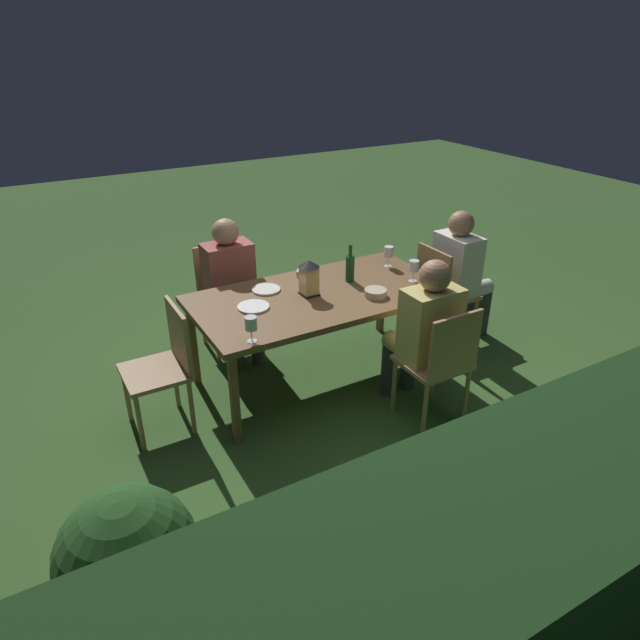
% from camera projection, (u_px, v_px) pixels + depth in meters
% --- Properties ---
extents(ground_plane, '(16.00, 16.00, 0.00)m').
position_uv_depth(ground_plane, '(320.00, 377.00, 4.45)').
color(ground_plane, '#385B28').
extents(dining_table, '(1.86, 0.97, 0.72)m').
position_uv_depth(dining_table, '(320.00, 300.00, 4.14)').
color(dining_table, brown).
rests_on(dining_table, ground).
extents(chair_head_near, '(0.40, 0.42, 0.87)m').
position_uv_depth(chair_head_near, '(442.00, 290.00, 4.75)').
color(chair_head_near, '#9E7A51').
rests_on(chair_head_near, ground).
extents(person_in_cream, '(0.48, 0.38, 1.15)m').
position_uv_depth(person_in_cream, '(461.00, 269.00, 4.76)').
color(person_in_cream, white).
rests_on(person_in_cream, ground).
extents(chair_head_far, '(0.40, 0.42, 0.87)m').
position_uv_depth(chair_head_far, '(164.00, 363.00, 3.71)').
color(chair_head_far, '#9E7A51').
rests_on(chair_head_far, ground).
extents(chair_side_left_b, '(0.42, 0.40, 0.87)m').
position_uv_depth(chair_side_left_b, '(225.00, 292.00, 4.72)').
color(chair_side_left_b, '#9E7A51').
rests_on(chair_side_left_b, ground).
extents(person_in_rust, '(0.38, 0.47, 1.15)m').
position_uv_depth(person_in_rust, '(232.00, 283.00, 4.50)').
color(person_in_rust, '#9E4C47').
rests_on(person_in_rust, ground).
extents(chair_side_right_a, '(0.42, 0.40, 0.87)m').
position_uv_depth(chair_side_right_a, '(440.00, 361.00, 3.74)').
color(chair_side_right_a, '#9E7A51').
rests_on(chair_side_right_a, ground).
extents(person_in_mustard, '(0.38, 0.47, 1.15)m').
position_uv_depth(person_in_mustard, '(423.00, 328.00, 3.82)').
color(person_in_mustard, tan).
rests_on(person_in_mustard, ground).
extents(lantern_centerpiece, '(0.15, 0.15, 0.27)m').
position_uv_depth(lantern_centerpiece, '(309.00, 276.00, 4.04)').
color(lantern_centerpiece, black).
rests_on(lantern_centerpiece, dining_table).
extents(green_bottle_on_table, '(0.07, 0.07, 0.29)m').
position_uv_depth(green_bottle_on_table, '(350.00, 268.00, 4.28)').
color(green_bottle_on_table, '#144723').
rests_on(green_bottle_on_table, dining_table).
extents(wine_glass_a, '(0.08, 0.08, 0.17)m').
position_uv_depth(wine_glass_a, '(251.00, 325.00, 3.43)').
color(wine_glass_a, silver).
rests_on(wine_glass_a, dining_table).
extents(wine_glass_b, '(0.08, 0.08, 0.17)m').
position_uv_depth(wine_glass_b, '(389.00, 253.00, 4.55)').
color(wine_glass_b, silver).
rests_on(wine_glass_b, dining_table).
extents(wine_glass_c, '(0.08, 0.08, 0.17)m').
position_uv_depth(wine_glass_c, '(414.00, 267.00, 4.27)').
color(wine_glass_c, silver).
rests_on(wine_glass_c, dining_table).
extents(plate_a, '(0.21, 0.21, 0.01)m').
position_uv_depth(plate_a, '(266.00, 289.00, 4.17)').
color(plate_a, white).
rests_on(plate_a, dining_table).
extents(plate_b, '(0.22, 0.22, 0.01)m').
position_uv_depth(plate_b, '(253.00, 307.00, 3.91)').
color(plate_b, white).
rests_on(plate_b, dining_table).
extents(bowl_olives, '(0.14, 0.14, 0.05)m').
position_uv_depth(bowl_olives, '(305.00, 273.00, 4.39)').
color(bowl_olives, '#BCAD8E').
rests_on(bowl_olives, dining_table).
extents(bowl_bread, '(0.16, 0.16, 0.05)m').
position_uv_depth(bowl_bread, '(375.00, 293.00, 4.07)').
color(bowl_bread, '#BCAD8E').
rests_on(bowl_bread, dining_table).
extents(hedge_backdrop, '(4.46, 0.82, 1.00)m').
position_uv_depth(hedge_backdrop, '(584.00, 533.00, 2.44)').
color(hedge_backdrop, '#193816').
rests_on(hedge_backdrop, ground).
extents(potted_plant_by_hedge, '(0.58, 0.58, 0.81)m').
position_uv_depth(potted_plant_by_hedge, '(129.00, 562.00, 2.32)').
color(potted_plant_by_hedge, brown).
rests_on(potted_plant_by_hedge, ground).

